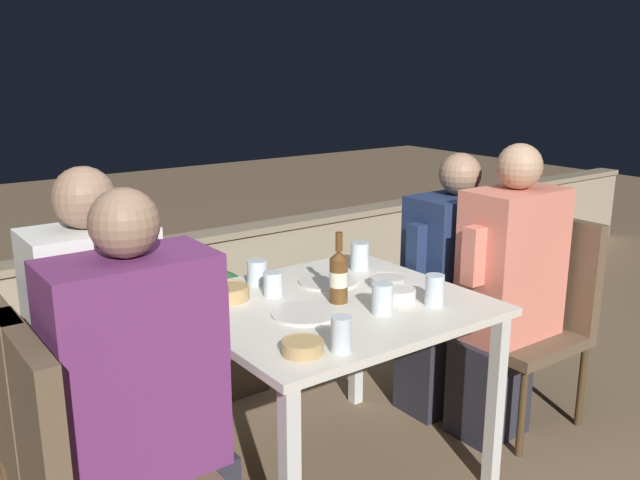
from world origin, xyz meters
The scene contains 25 objects.
ground_plane centered at (0.00, 0.00, 0.00)m, with size 16.00×16.00×0.00m, color #7A6047.
parapet_wall centered at (0.00, 1.60, 0.32)m, with size 9.00×0.18×0.63m.
dining_table centered at (0.00, 0.00, 0.65)m, with size 1.03×0.93×0.74m.
planter_hedge centered at (-0.22, 0.94, 0.34)m, with size 0.82×0.47×0.61m.
chair_left_near centered at (-1.00, -0.17, 0.54)m, with size 0.48×0.48×0.93m.
person_purple_stripe centered at (-0.79, -0.17, 0.64)m, with size 0.52×0.26×1.28m.
chair_left_far centered at (-1.01, 0.15, 0.54)m, with size 0.48×0.48×0.93m.
person_white_polo centered at (-0.80, 0.15, 0.65)m, with size 0.47×0.26×1.29m.
chair_right_near centered at (1.04, -0.14, 0.54)m, with size 0.48×0.48×0.93m.
person_coral_top centered at (0.83, -0.14, 0.64)m, with size 0.50×0.26×1.28m.
chair_right_far centered at (1.02, 0.16, 0.54)m, with size 0.48×0.48×0.93m.
person_navy_jumper centered at (0.81, 0.16, 0.60)m, with size 0.51×0.26×1.21m.
beer_bottle centered at (0.02, -0.02, 0.84)m, with size 0.07×0.07×0.27m.
plate_0 centered at (-0.16, -0.06, 0.74)m, with size 0.23×0.23×0.01m.
plate_1 centered at (0.12, 0.18, 0.74)m, with size 0.24×0.24×0.01m.
bowl_0 centered at (-0.35, -0.32, 0.76)m, with size 0.13×0.13×0.04m.
bowl_1 centered at (-0.29, 0.25, 0.76)m, with size 0.16×0.16×0.05m.
bowl_2 centered at (0.28, 0.00, 0.76)m, with size 0.14×0.14×0.04m.
bowl_3 centered at (0.21, -0.15, 0.76)m, with size 0.12×0.12×0.05m.
glass_cup_0 centered at (-0.14, 0.18, 0.78)m, with size 0.07×0.07×0.09m.
glass_cup_1 centered at (-0.11, 0.34, 0.78)m, with size 0.08×0.08×0.10m.
glass_cup_2 centered at (0.07, -0.21, 0.79)m, with size 0.08×0.08×0.11m.
glass_cup_3 centered at (0.34, 0.25, 0.79)m, with size 0.08×0.08×0.12m.
glass_cup_4 centered at (-0.25, -0.38, 0.79)m, with size 0.06×0.06×0.11m.
glass_cup_5 centered at (0.28, -0.26, 0.79)m, with size 0.07×0.07×0.11m.
Camera 1 is at (-1.43, -1.89, 1.59)m, focal length 38.00 mm.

